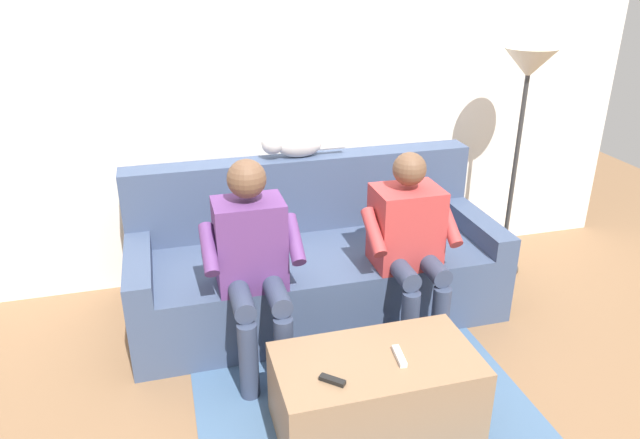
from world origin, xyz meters
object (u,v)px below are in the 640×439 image
object	(u,v)px
remote_black	(332,380)
floor_lamp	(527,81)
couch	(314,262)
person_left_seated	(409,237)
person_right_seated	(252,255)
remote_white	(399,356)
cat_on_backrest	(292,144)
coffee_table	(375,393)

from	to	relation	value
remote_black	floor_lamp	bearing A→B (deg)	81.26
couch	person_left_seated	size ratio (longest dim) A/B	2.03
person_right_seated	remote_white	xyz separation A→B (m)	(-0.54, 0.71, -0.23)
person_right_seated	cat_on_backrest	world-z (taller)	person_right_seated
coffee_table	remote_white	size ratio (longest dim) A/B	6.49
person_right_seated	floor_lamp	distance (m)	2.06
person_right_seated	cat_on_backrest	distance (m)	0.90
cat_on_backrest	floor_lamp	distance (m)	1.53
person_left_seated	remote_white	bearing A→B (deg)	64.62
couch	person_right_seated	size ratio (longest dim) A/B	1.95
couch	person_right_seated	distance (m)	0.71
person_right_seated	couch	bearing A→B (deg)	-134.95
coffee_table	remote_white	xyz separation A→B (m)	(-0.10, 0.03, 0.21)
couch	coffee_table	bearing A→B (deg)	90.00
coffee_table	floor_lamp	distance (m)	2.19
person_right_seated	floor_lamp	bearing A→B (deg)	-163.51
person_right_seated	remote_black	bearing A→B (deg)	104.53
remote_white	remote_black	size ratio (longest dim) A/B	1.24
couch	floor_lamp	bearing A→B (deg)	-175.74
cat_on_backrest	person_right_seated	bearing A→B (deg)	62.35
person_left_seated	cat_on_backrest	distance (m)	0.94
cat_on_backrest	remote_white	distance (m)	1.56
person_left_seated	floor_lamp	xyz separation A→B (m)	(-0.97, -0.52, 0.72)
person_left_seated	cat_on_backrest	size ratio (longest dim) A/B	2.06
couch	remote_black	bearing A→B (deg)	78.89
coffee_table	remote_black	xyz separation A→B (m)	(0.24, 0.11, 0.21)
person_right_seated	cat_on_backrest	bearing A→B (deg)	-117.65
coffee_table	person_left_seated	bearing A→B (deg)	-122.25
couch	cat_on_backrest	bearing A→B (deg)	-77.56
person_left_seated	cat_on_backrest	world-z (taller)	person_left_seated
couch	floor_lamp	size ratio (longest dim) A/B	1.44
coffee_table	floor_lamp	bearing A→B (deg)	-139.04
coffee_table	remote_white	distance (m)	0.23
couch	person_right_seated	bearing A→B (deg)	45.05
remote_black	person_right_seated	bearing A→B (deg)	146.94
coffee_table	cat_on_backrest	size ratio (longest dim) A/B	1.75
coffee_table	cat_on_backrest	bearing A→B (deg)	-87.45
coffee_table	person_left_seated	distance (m)	0.93
couch	remote_white	world-z (taller)	couch
cat_on_backrest	remote_black	distance (m)	1.63
person_left_seated	remote_white	xyz separation A→B (m)	(0.35, 0.73, -0.22)
couch	remote_black	distance (m)	1.26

